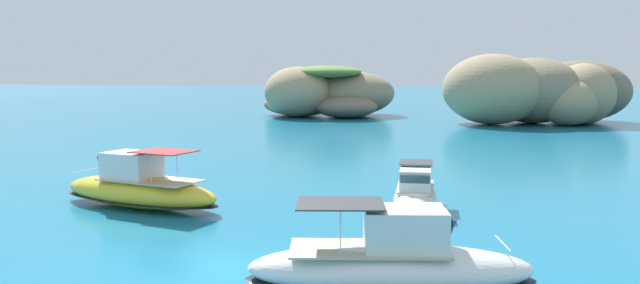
# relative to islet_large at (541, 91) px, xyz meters

# --- Properties ---
(ground_plane) EXTENTS (400.00, 400.00, 0.00)m
(ground_plane) POSITION_rel_islet_large_xyz_m (-18.85, -58.00, -3.60)
(ground_plane) COLOR #197093
(islet_large) EXTENTS (25.12, 20.25, 7.80)m
(islet_large) POSITION_rel_islet_large_xyz_m (0.00, 0.00, 0.00)
(islet_large) COLOR #756651
(islet_large) RESTS_ON ground
(islet_small) EXTENTS (18.32, 15.19, 6.53)m
(islet_small) POSITION_rel_islet_large_xyz_m (-25.80, 6.91, -0.82)
(islet_small) COLOR #9E8966
(islet_small) RESTS_ON ground
(motorboat_white) EXTENTS (8.48, 3.59, 2.58)m
(motorboat_white) POSITION_rel_islet_large_xyz_m (-13.68, -59.18, -2.78)
(motorboat_white) COLOR white
(motorboat_white) RESTS_ON ground
(motorboat_yellow) EXTENTS (8.87, 4.99, 2.66)m
(motorboat_yellow) POSITION_rel_islet_large_xyz_m (-25.57, -49.61, -2.75)
(motorboat_yellow) COLOR yellow
(motorboat_yellow) RESTS_ON ground
(motorboat_cream) EXTENTS (1.97, 6.46, 2.03)m
(motorboat_cream) POSITION_rel_islet_large_xyz_m (-13.19, -48.31, -2.95)
(motorboat_cream) COLOR beige
(motorboat_cream) RESTS_ON ground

